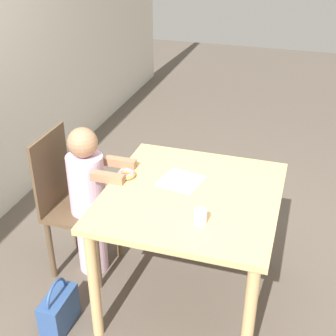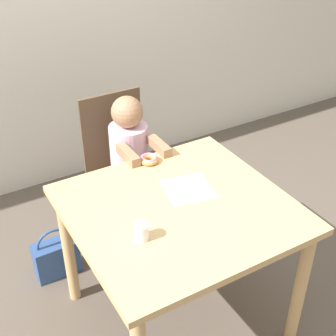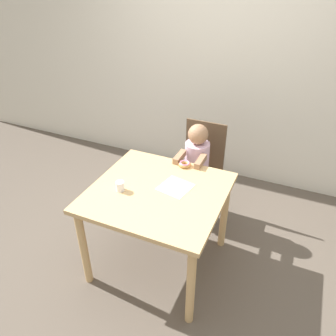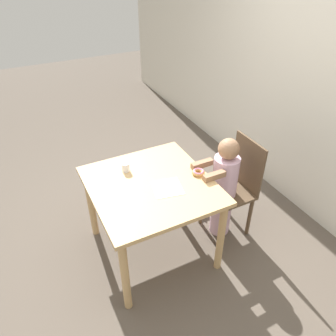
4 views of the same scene
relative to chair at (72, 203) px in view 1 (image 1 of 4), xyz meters
The scene contains 8 objects.
ground_plane 0.92m from the chair, 95.21° to the right, with size 12.00×12.00×0.00m, color brown.
dining_table 0.80m from the chair, 95.21° to the right, with size 0.98×0.93×0.75m.
chair is the anchor object (origin of this frame).
child_figure 0.13m from the chair, 90.00° to the right, with size 0.24×0.39×1.01m.
donut 0.48m from the chair, 92.17° to the right, with size 0.10×0.10×0.04m.
napkin 0.74m from the chair, 87.27° to the right, with size 0.26×0.26×0.00m.
handbag 0.65m from the chair, 164.01° to the right, with size 0.26×0.12×0.33m.
cup 1.00m from the chair, 109.89° to the right, with size 0.06×0.06×0.07m.
Camera 1 is at (-2.07, -0.51, 2.09)m, focal length 50.00 mm.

